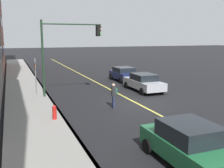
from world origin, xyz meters
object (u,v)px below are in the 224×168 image
at_px(car_green, 189,144).
at_px(street_sign_post, 35,74).
at_px(car_navy, 124,74).
at_px(car_silver, 144,82).
at_px(traffic_light_mast, 66,44).
at_px(pedestrian_with_backpack, 114,94).
at_px(fire_hydrant, 54,114).

xyz_separation_m(car_green, street_sign_post, (13.70, 4.05, 0.95)).
bearing_deg(street_sign_post, car_green, -163.52).
bearing_deg(car_navy, car_silver, 174.18).
bearing_deg(car_navy, traffic_light_mast, 126.19).
bearing_deg(pedestrian_with_backpack, car_navy, -27.31).
xyz_separation_m(car_silver, fire_hydrant, (-5.75, 8.55, -0.30)).
bearing_deg(street_sign_post, car_silver, -97.56).
xyz_separation_m(traffic_light_mast, street_sign_post, (0.97, 2.27, -2.29)).
height_order(car_green, street_sign_post, street_sign_post).
relative_size(pedestrian_with_backpack, fire_hydrant, 1.75).
relative_size(car_green, traffic_light_mast, 0.70).
xyz_separation_m(car_silver, pedestrian_with_backpack, (-4.27, 4.45, 0.19)).
relative_size(car_silver, car_navy, 1.18).
xyz_separation_m(street_sign_post, fire_hydrant, (-6.92, -0.30, -1.29)).
distance_m(car_silver, street_sign_post, 8.98).
distance_m(car_navy, pedestrian_with_backpack, 10.91).
bearing_deg(fire_hydrant, street_sign_post, 2.52).
bearing_deg(street_sign_post, fire_hydrant, -177.48).
bearing_deg(fire_hydrant, car_silver, -56.07).
bearing_deg(traffic_light_mast, car_silver, -91.79).
distance_m(car_green, fire_hydrant, 7.75).
bearing_deg(car_green, street_sign_post, 16.48).
relative_size(car_green, fire_hydrant, 4.35).
xyz_separation_m(car_navy, traffic_light_mast, (-5.22, 7.13, 3.28)).
bearing_deg(car_silver, traffic_light_mast, 88.21).
height_order(car_silver, car_navy, car_silver).
bearing_deg(street_sign_post, traffic_light_mast, -113.14).
xyz_separation_m(traffic_light_mast, fire_hydrant, (-5.95, 1.97, -3.58)).
bearing_deg(car_green, traffic_light_mast, 7.98).
bearing_deg(car_navy, pedestrian_with_backpack, 152.69).
distance_m(car_navy, car_green, 18.73).
relative_size(car_navy, fire_hydrant, 4.21).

